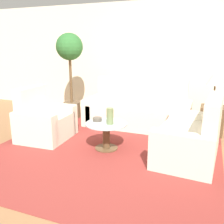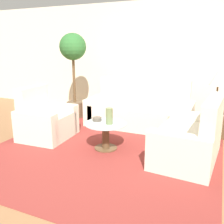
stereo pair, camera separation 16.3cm
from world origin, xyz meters
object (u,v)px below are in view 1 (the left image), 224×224
(armchair, at_px, (43,122))
(vase, at_px, (110,116))
(table_lamp, at_px, (216,79))
(bowl, at_px, (97,119))
(coffee_table, at_px, (106,132))
(potted_plant, at_px, (70,61))
(sofa_main, at_px, (138,111))
(loveseat, at_px, (194,139))

(armchair, distance_m, vase, 1.33)
(table_lamp, xyz_separation_m, bowl, (-1.73, -1.32, -0.58))
(coffee_table, relative_size, table_lamp, 0.99)
(armchair, xyz_separation_m, potted_plant, (-0.21, 1.36, 1.00))
(sofa_main, distance_m, potted_plant, 1.86)
(loveseat, xyz_separation_m, potted_plant, (-2.76, 1.26, 1.00))
(vase, height_order, bowl, vase)
(loveseat, distance_m, coffee_table, 1.32)
(armchair, distance_m, potted_plant, 1.71)
(table_lamp, xyz_separation_m, vase, (-1.48, -1.39, -0.48))
(potted_plant, bearing_deg, vase, -43.36)
(sofa_main, xyz_separation_m, coffee_table, (-0.13, -1.37, -0.02))
(armchair, relative_size, bowl, 6.27)
(coffee_table, xyz_separation_m, potted_plant, (-1.45, 1.42, 1.01))
(loveseat, xyz_separation_m, table_lamp, (0.24, 1.22, 0.75))
(coffee_table, bearing_deg, vase, -13.14)
(coffee_table, height_order, bowl, bowl)
(loveseat, height_order, table_lamp, table_lamp)
(loveseat, relative_size, coffee_table, 2.12)
(loveseat, distance_m, potted_plant, 3.19)
(sofa_main, relative_size, table_lamp, 3.15)
(vase, bearing_deg, loveseat, 7.72)
(armchair, bearing_deg, vase, -95.77)
(bowl, bearing_deg, sofa_main, 76.79)
(table_lamp, bearing_deg, vase, -136.79)
(vase, bearing_deg, sofa_main, 87.48)
(coffee_table, relative_size, vase, 2.56)
(loveseat, distance_m, vase, 1.28)
(armchair, bearing_deg, bowl, -92.75)
(coffee_table, distance_m, potted_plant, 2.26)
(table_lamp, bearing_deg, coffee_table, -138.46)
(table_lamp, relative_size, vase, 2.59)
(coffee_table, bearing_deg, sofa_main, 84.53)
(table_lamp, height_order, vase, table_lamp)
(sofa_main, bearing_deg, potted_plant, 178.49)
(table_lamp, relative_size, bowl, 4.45)
(coffee_table, height_order, vase, vase)
(loveseat, bearing_deg, table_lamp, 173.29)
(sofa_main, bearing_deg, coffee_table, -95.47)
(sofa_main, xyz_separation_m, loveseat, (1.18, -1.22, -0.00))
(potted_plant, distance_m, bowl, 2.04)
(loveseat, height_order, vase, loveseat)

